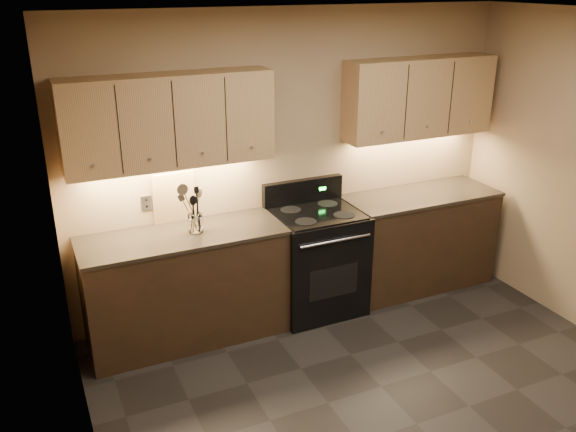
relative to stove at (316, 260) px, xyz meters
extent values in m
plane|color=black|center=(-0.08, -1.68, -0.48)|extent=(4.00, 4.00, 0.00)
plane|color=silver|center=(-0.08, -1.68, 2.12)|extent=(4.00, 4.00, 0.00)
cube|color=#99855A|center=(-0.08, 0.32, 0.82)|extent=(4.00, 0.04, 2.60)
cube|color=#99855A|center=(-2.08, -1.68, 0.82)|extent=(0.04, 4.00, 2.60)
cube|color=black|center=(-1.18, 0.02, -0.03)|extent=(1.60, 0.60, 0.90)
cube|color=#352C22|center=(-1.18, 0.02, 0.44)|extent=(1.62, 0.62, 0.03)
cube|color=black|center=(1.10, 0.02, -0.03)|extent=(1.44, 0.60, 0.90)
cube|color=#352C22|center=(1.10, 0.02, 0.44)|extent=(1.46, 0.62, 0.03)
cube|color=black|center=(0.00, -0.01, -0.02)|extent=(0.76, 0.65, 0.92)
cube|color=black|center=(0.00, -0.01, 0.45)|extent=(0.70, 0.60, 0.01)
cube|color=black|center=(0.00, 0.28, 0.55)|extent=(0.76, 0.07, 0.22)
cube|color=#19FF33|center=(0.18, 0.24, 0.56)|extent=(0.06, 0.00, 0.03)
cylinder|color=silver|center=(0.00, -0.35, 0.32)|extent=(0.65, 0.02, 0.02)
cube|color=black|center=(0.00, -0.33, -0.07)|extent=(0.46, 0.00, 0.28)
cylinder|color=black|center=(-0.18, -0.16, 0.45)|extent=(0.18, 0.18, 0.00)
cylinder|color=black|center=(0.18, -0.16, 0.45)|extent=(0.18, 0.18, 0.00)
cylinder|color=black|center=(-0.18, 0.14, 0.45)|extent=(0.18, 0.18, 0.00)
cylinder|color=black|center=(0.18, 0.14, 0.45)|extent=(0.18, 0.18, 0.00)
cube|color=tan|center=(-1.18, 0.17, 1.32)|extent=(1.60, 0.30, 0.70)
cube|color=tan|center=(1.10, 0.17, 1.32)|extent=(1.44, 0.30, 0.70)
cube|color=#B2B5BA|center=(-1.38, 0.31, 0.64)|extent=(0.08, 0.01, 0.12)
cylinder|color=white|center=(-1.07, 0.02, 0.52)|extent=(0.12, 0.12, 0.15)
cylinder|color=white|center=(-1.07, 0.02, 0.46)|extent=(0.12, 0.12, 0.02)
cube|color=tan|center=(-1.16, 0.29, 0.66)|extent=(0.34, 0.08, 0.43)
camera|label=1|loc=(-2.24, -4.33, 2.35)|focal=38.00mm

